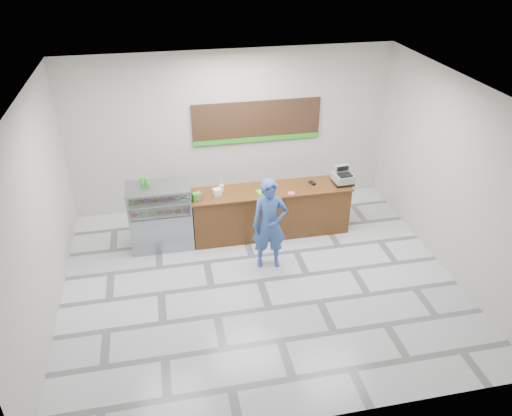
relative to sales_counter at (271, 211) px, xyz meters
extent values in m
plane|color=silver|center=(-0.55, -1.55, -0.52)|extent=(7.00, 7.00, 0.00)
plane|color=beige|center=(-0.55, 1.45, 1.23)|extent=(7.00, 0.00, 7.00)
plane|color=silver|center=(-0.55, -1.55, 2.98)|extent=(7.00, 7.00, 0.00)
cube|color=brown|center=(0.00, 0.00, -0.02)|extent=(3.20, 0.70, 1.00)
cube|color=brown|center=(0.00, 0.00, 0.50)|extent=(3.26, 0.76, 0.03)
cube|color=gray|center=(-2.22, 0.00, -0.12)|extent=(1.20, 0.70, 0.80)
cube|color=white|center=(-2.22, 0.00, 0.53)|extent=(1.20, 0.70, 0.50)
cube|color=gray|center=(-2.22, 0.00, 0.80)|extent=(1.22, 0.72, 0.03)
cube|color=silver|center=(-2.22, 0.00, 0.30)|extent=(1.14, 0.64, 0.02)
cube|color=silver|center=(-2.22, 0.00, 0.54)|extent=(1.14, 0.64, 0.02)
torus|color=#EE559D|center=(-2.72, -0.10, 0.34)|extent=(0.15, 0.15, 0.05)
torus|color=#99E789|center=(-2.55, -0.10, 0.34)|extent=(0.15, 0.15, 0.05)
torus|color=#99E789|center=(-2.39, -0.10, 0.34)|extent=(0.15, 0.15, 0.05)
torus|color=#B06D3A|center=(-2.22, -0.10, 0.34)|extent=(0.15, 0.15, 0.05)
torus|color=#EE559D|center=(-2.05, -0.10, 0.34)|extent=(0.15, 0.15, 0.05)
torus|color=#B06D3A|center=(-1.89, -0.10, 0.34)|extent=(0.15, 0.15, 0.05)
torus|color=#EE559D|center=(-1.72, -0.10, 0.34)|extent=(0.15, 0.15, 0.05)
torus|color=#99E789|center=(-2.72, 0.05, 0.58)|extent=(0.15, 0.15, 0.05)
torus|color=#B06D3A|center=(-2.58, 0.05, 0.58)|extent=(0.15, 0.15, 0.05)
torus|color=#EE559D|center=(-2.43, 0.05, 0.58)|extent=(0.15, 0.15, 0.05)
torus|color=#B06D3A|center=(-2.29, 0.05, 0.58)|extent=(0.15, 0.15, 0.05)
torus|color=#EE559D|center=(-2.15, 0.05, 0.58)|extent=(0.15, 0.15, 0.05)
torus|color=#EE559D|center=(-2.01, 0.05, 0.58)|extent=(0.15, 0.15, 0.05)
torus|color=#99E789|center=(-1.86, 0.05, 0.58)|extent=(0.15, 0.15, 0.05)
torus|color=#99E789|center=(-1.72, 0.05, 0.58)|extent=(0.15, 0.15, 0.05)
cube|color=black|center=(0.00, 1.41, 1.43)|extent=(2.80, 0.05, 0.90)
cube|color=green|center=(0.00, 1.38, 1.03)|extent=(2.80, 0.02, 0.10)
cube|color=black|center=(1.50, -0.04, 0.54)|extent=(0.38, 0.38, 0.06)
cube|color=gray|center=(1.50, -0.04, 0.65)|extent=(0.41, 0.43, 0.15)
cube|color=black|center=(1.50, -0.12, 0.74)|extent=(0.28, 0.21, 0.04)
cube|color=gray|center=(1.50, 0.07, 0.80)|extent=(0.33, 0.12, 0.15)
cube|color=black|center=(1.50, 0.02, 0.82)|extent=(0.25, 0.04, 0.09)
cube|color=black|center=(0.88, 0.06, 0.53)|extent=(0.12, 0.18, 0.04)
cube|color=#47CF17|center=(-0.14, -0.09, 0.52)|extent=(0.37, 0.30, 0.02)
cube|color=white|center=(-0.12, -0.09, 0.53)|extent=(0.26, 0.21, 0.00)
cube|color=white|center=(-1.09, -0.01, 0.58)|extent=(0.18, 0.18, 0.12)
cylinder|color=silver|center=(-0.98, 0.12, 0.58)|extent=(0.09, 0.09, 0.13)
cube|color=green|center=(-1.50, -0.15, 0.59)|extent=(0.20, 0.16, 0.15)
cylinder|color=#EE559D|center=(0.36, -0.24, 0.52)|extent=(0.14, 0.14, 0.00)
cylinder|color=green|center=(-2.49, 0.15, 0.88)|extent=(0.09, 0.09, 0.14)
cylinder|color=green|center=(-2.40, 0.14, 0.88)|extent=(0.08, 0.08, 0.12)
imported|color=#32549B|center=(-0.27, -1.08, 0.37)|extent=(0.70, 0.50, 1.78)
camera|label=1|loc=(-2.07, -8.60, 5.20)|focal=35.00mm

